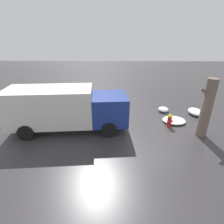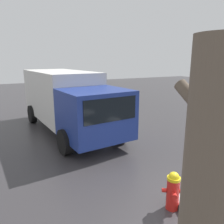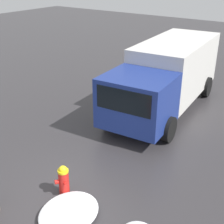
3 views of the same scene
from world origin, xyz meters
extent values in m
plane|color=#333033|center=(0.00, 0.00, 0.00)|extent=(60.00, 60.00, 0.00)
cylinder|color=red|center=(0.00, 0.00, 0.35)|extent=(0.27, 0.27, 0.70)
cylinder|color=yellow|center=(0.00, 0.00, 0.73)|extent=(0.29, 0.29, 0.06)
sphere|color=yellow|center=(0.00, 0.00, 0.76)|extent=(0.23, 0.23, 0.23)
cylinder|color=red|center=(-0.15, 0.10, 0.43)|extent=(0.15, 0.15, 0.11)
cylinder|color=red|center=(-0.10, -0.15, 0.43)|extent=(0.13, 0.13, 0.09)
cylinder|color=red|center=(0.10, 0.15, 0.43)|extent=(0.13, 0.13, 0.09)
cube|color=navy|center=(3.89, 0.15, 1.32)|extent=(2.32, 2.46, 1.74)
cube|color=black|center=(2.82, 0.06, 1.67)|extent=(0.19, 1.91, 0.77)
cube|color=silver|center=(7.46, 0.46, 1.57)|extent=(5.22, 2.71, 2.23)
cylinder|color=black|center=(4.09, -0.98, 0.45)|extent=(0.92, 0.36, 0.90)
cylinder|color=black|center=(3.90, 1.29, 0.45)|extent=(0.92, 0.36, 0.90)
cylinder|color=black|center=(8.81, -0.57, 0.45)|extent=(0.92, 0.36, 0.90)
cylinder|color=black|center=(8.62, 1.70, 0.45)|extent=(0.92, 0.36, 0.90)
ellipsoid|color=white|center=(-0.53, -0.65, 0.12)|extent=(1.56, 1.34, 0.25)
camera|label=1|loc=(3.58, 10.17, 5.59)|focal=28.00mm
camera|label=2|loc=(-3.11, 3.12, 3.20)|focal=35.00mm
camera|label=3|loc=(-4.60, -4.84, 5.50)|focal=50.00mm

